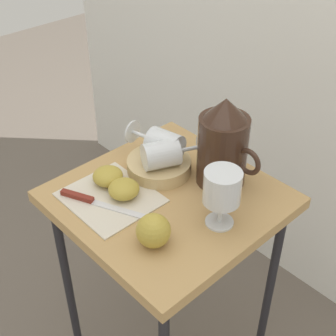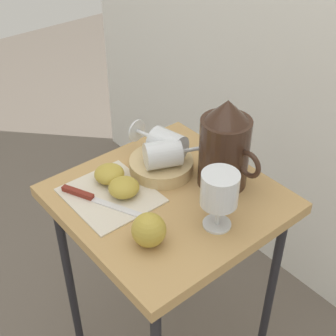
% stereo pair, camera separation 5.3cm
% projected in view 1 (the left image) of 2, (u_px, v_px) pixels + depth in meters
% --- Properties ---
extents(table, '(0.48, 0.48, 0.70)m').
position_uv_depth(table, '(168.00, 219.00, 1.19)').
color(table, tan).
rests_on(table, ground_plane).
extents(linen_napkin, '(0.21, 0.19, 0.00)m').
position_uv_depth(linen_napkin, '(110.00, 197.00, 1.13)').
color(linen_napkin, beige).
rests_on(linen_napkin, table).
extents(basket_tray, '(0.16, 0.16, 0.03)m').
position_uv_depth(basket_tray, '(159.00, 166.00, 1.21)').
color(basket_tray, tan).
rests_on(basket_tray, table).
extents(pitcher, '(0.17, 0.12, 0.23)m').
position_uv_depth(pitcher, '(223.00, 149.00, 1.13)').
color(pitcher, '#382319').
rests_on(pitcher, table).
extents(wine_glass_upright, '(0.08, 0.08, 0.14)m').
position_uv_depth(wine_glass_upright, '(222.00, 190.00, 1.01)').
color(wine_glass_upright, silver).
rests_on(wine_glass_upright, table).
extents(wine_glass_tipped_near, '(0.16, 0.09, 0.07)m').
position_uv_depth(wine_glass_tipped_near, '(163.00, 144.00, 1.19)').
color(wine_glass_tipped_near, silver).
rests_on(wine_glass_tipped_near, basket_tray).
extents(wine_glass_tipped_far, '(0.12, 0.16, 0.07)m').
position_uv_depth(wine_glass_tipped_far, '(163.00, 154.00, 1.16)').
color(wine_glass_tipped_far, silver).
rests_on(wine_glass_tipped_far, basket_tray).
extents(apple_half_left, '(0.07, 0.07, 0.04)m').
position_uv_depth(apple_half_left, '(108.00, 176.00, 1.16)').
color(apple_half_left, '#B29938').
rests_on(apple_half_left, linen_napkin).
extents(apple_half_right, '(0.07, 0.07, 0.04)m').
position_uv_depth(apple_half_right, '(124.00, 189.00, 1.12)').
color(apple_half_right, '#B29938').
rests_on(apple_half_right, linen_napkin).
extents(apple_whole, '(0.07, 0.07, 0.07)m').
position_uv_depth(apple_whole, '(153.00, 231.00, 0.99)').
color(apple_whole, '#B29938').
rests_on(apple_whole, table).
extents(knife, '(0.22, 0.11, 0.01)m').
position_uv_depth(knife, '(92.00, 201.00, 1.11)').
color(knife, silver).
rests_on(knife, linen_napkin).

